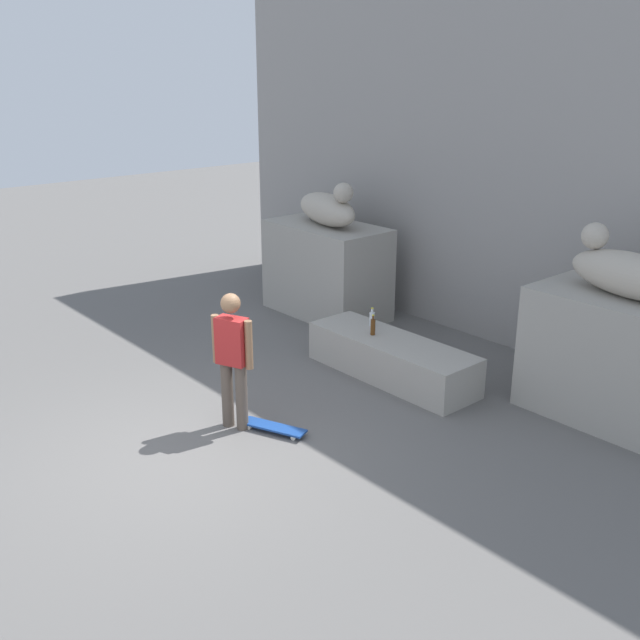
# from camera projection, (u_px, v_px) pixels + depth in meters

# --- Properties ---
(ground_plane) EXTENTS (40.00, 40.00, 0.00)m
(ground_plane) POSITION_uv_depth(u_px,v_px,m) (185.00, 455.00, 8.14)
(ground_plane) COLOR #605E5B
(facade_wall) EXTENTS (11.84, 0.60, 6.42)m
(facade_wall) POSITION_uv_depth(u_px,v_px,m) (517.00, 129.00, 10.63)
(facade_wall) COLOR gray
(facade_wall) RESTS_ON ground_plane
(pedestal_left) EXTENTS (2.12, 1.17, 1.56)m
(pedestal_left) POSITION_uv_depth(u_px,v_px,m) (327.00, 270.00, 12.50)
(pedestal_left) COLOR #A39E93
(pedestal_left) RESTS_ON ground_plane
(pedestal_right) EXTENTS (2.12, 1.17, 1.56)m
(pedestal_right) POSITION_uv_depth(u_px,v_px,m) (619.00, 359.00, 8.73)
(pedestal_right) COLOR #A39E93
(pedestal_right) RESTS_ON ground_plane
(statue_reclining_left) EXTENTS (1.69, 0.91, 0.78)m
(statue_reclining_left) POSITION_uv_depth(u_px,v_px,m) (328.00, 208.00, 12.11)
(statue_reclining_left) COLOR #B6AB9A
(statue_reclining_left) RESTS_ON pedestal_left
(statue_reclining_right) EXTENTS (1.66, 0.77, 0.78)m
(statue_reclining_right) POSITION_uv_depth(u_px,v_px,m) (629.00, 273.00, 8.41)
(statue_reclining_right) COLOR #B6AB9A
(statue_reclining_right) RESTS_ON pedestal_right
(ledge_block) EXTENTS (2.56, 0.81, 0.55)m
(ledge_block) POSITION_uv_depth(u_px,v_px,m) (392.00, 358.00, 10.08)
(ledge_block) COLOR #A39E93
(ledge_block) RESTS_ON ground_plane
(skater) EXTENTS (0.51, 0.32, 1.67)m
(skater) POSITION_uv_depth(u_px,v_px,m) (233.00, 355.00, 8.47)
(skater) COLOR brown
(skater) RESTS_ON ground_plane
(skateboard) EXTENTS (0.82, 0.49, 0.08)m
(skateboard) POSITION_uv_depth(u_px,v_px,m) (274.00, 427.00, 8.63)
(skateboard) COLOR navy
(skateboard) RESTS_ON ground_plane
(bottle_brown) EXTENTS (0.07, 0.07, 0.29)m
(bottle_brown) POSITION_uv_depth(u_px,v_px,m) (373.00, 327.00, 10.13)
(bottle_brown) COLOR #593314
(bottle_brown) RESTS_ON ledge_block
(bottle_clear) EXTENTS (0.08, 0.08, 0.26)m
(bottle_clear) POSITION_uv_depth(u_px,v_px,m) (372.00, 318.00, 10.50)
(bottle_clear) COLOR silver
(bottle_clear) RESTS_ON ledge_block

